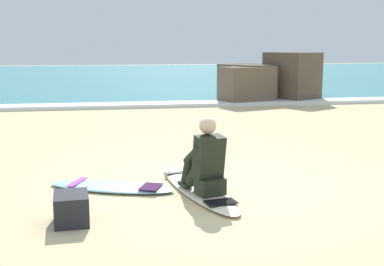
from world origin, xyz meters
name	(u,v)px	position (x,y,z in m)	size (l,w,h in m)	color
ground_plane	(217,188)	(0.00, 0.00, 0.00)	(80.00, 80.00, 0.00)	beige
sea	(128,76)	(0.00, 22.79, 0.05)	(80.00, 28.00, 0.10)	teal
breaking_foam	(151,105)	(0.00, 9.09, 0.06)	(80.00, 0.90, 0.11)	white
surfboard_main	(197,187)	(-0.28, -0.06, 0.04)	(0.93, 2.54, 0.08)	#EFE5C6
surfer_seated	(206,163)	(-0.24, -0.40, 0.44)	(0.53, 0.77, 0.95)	black
surfboard_spare_near	(111,187)	(-1.40, 0.17, 0.04)	(1.78, 1.16, 0.08)	#9ED1E5
rock_outcrop_distant	(269,82)	(3.97, 9.92, 0.64)	(3.78, 2.70, 1.60)	brown
beach_bag	(71,208)	(-1.84, -1.06, 0.16)	(0.36, 0.48, 0.32)	#232328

